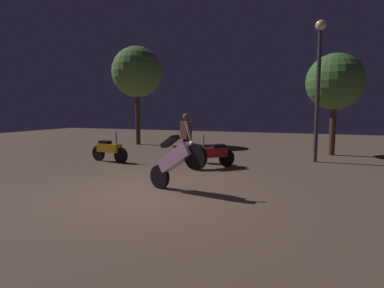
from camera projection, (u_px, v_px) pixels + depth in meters
ground_plane at (150, 192)px, 7.03m from camera, size 40.00×40.00×0.00m
motorcycle_pink_foreground at (176, 160)px, 6.98m from camera, size 1.60×0.65×1.63m
motorcycle_orange_parked_left at (109, 150)px, 11.10m from camera, size 1.65×0.46×1.11m
motorcycle_red_parked_right at (213, 155)px, 9.92m from camera, size 1.16×1.32×1.11m
person_rider_beside at (186, 133)px, 11.00m from camera, size 0.62×0.41×1.74m
streetlamp_near at (319, 73)px, 10.82m from camera, size 0.36×0.36×4.94m
tree_left_bg at (137, 72)px, 16.43m from camera, size 2.66×2.66×5.21m
tree_center_bg at (335, 82)px, 12.53m from camera, size 2.27×2.27×4.14m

